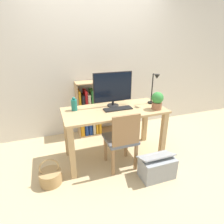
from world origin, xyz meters
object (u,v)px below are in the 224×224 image
object	(u,v)px
chair	(122,139)
basket	(51,177)
storage_box	(157,167)
monitor	(113,88)
vase	(74,105)
bookshelf	(93,112)
potted_plant	(157,100)
desk_lamp	(154,86)
keyboard	(118,109)

from	to	relation	value
chair	basket	size ratio (longest dim) A/B	2.39
basket	storage_box	xyz separation A→B (m)	(1.30, -0.34, 0.05)
chair	basket	xyz separation A→B (m)	(-0.94, 0.01, -0.36)
monitor	vase	distance (m)	0.59
bookshelf	basket	size ratio (longest dim) A/B	2.80
monitor	potted_plant	bearing A→B (deg)	-31.69
vase	bookshelf	xyz separation A→B (m)	(0.41, 0.67, -0.42)
bookshelf	basket	bearing A→B (deg)	-126.76
potted_plant	bookshelf	distance (m)	1.30
vase	desk_lamp	xyz separation A→B (m)	(1.14, -0.14, 0.19)
vase	chair	size ratio (longest dim) A/B	0.23
vase	desk_lamp	size ratio (longest dim) A/B	0.42
vase	basket	world-z (taller)	vase
bookshelf	chair	bearing A→B (deg)	-84.08
potted_plant	storage_box	xyz separation A→B (m)	(-0.20, -0.44, -0.74)
bookshelf	storage_box	world-z (taller)	bookshelf
keyboard	potted_plant	xyz separation A→B (m)	(0.51, -0.17, 0.12)
basket	keyboard	bearing A→B (deg)	15.37
keyboard	storage_box	world-z (taller)	keyboard
monitor	potted_plant	world-z (taller)	monitor
potted_plant	keyboard	bearing A→B (deg)	161.59
chair	basket	distance (m)	1.01
basket	storage_box	world-z (taller)	basket
monitor	desk_lamp	world-z (taller)	monitor
keyboard	chair	bearing A→B (deg)	-99.53
desk_lamp	vase	bearing A→B (deg)	172.77
monitor	keyboard	size ratio (longest dim) A/B	1.44
desk_lamp	basket	world-z (taller)	desk_lamp
vase	potted_plant	xyz separation A→B (m)	(1.09, -0.33, 0.05)
potted_plant	storage_box	bearing A→B (deg)	-114.66
monitor	chair	bearing A→B (deg)	-93.74
desk_lamp	chair	xyz separation A→B (m)	(-0.61, -0.30, -0.58)
monitor	desk_lamp	distance (m)	0.60
monitor	potted_plant	xyz separation A→B (m)	(0.53, -0.33, -0.14)
vase	desk_lamp	distance (m)	1.17
basket	potted_plant	bearing A→B (deg)	3.89
potted_plant	basket	bearing A→B (deg)	-176.11
monitor	chair	world-z (taller)	monitor
chair	keyboard	bearing A→B (deg)	73.49
potted_plant	bookshelf	xyz separation A→B (m)	(-0.67, 1.00, -0.46)
keyboard	bookshelf	xyz separation A→B (m)	(-0.16, 0.83, -0.34)
keyboard	bookshelf	world-z (taller)	bookshelf
chair	potted_plant	bearing A→B (deg)	4.70
monitor	desk_lamp	xyz separation A→B (m)	(0.59, -0.14, 0.01)
monitor	bookshelf	world-z (taller)	monitor
keyboard	vase	bearing A→B (deg)	164.09
keyboard	potted_plant	distance (m)	0.55
keyboard	desk_lamp	distance (m)	0.63
potted_plant	basket	xyz separation A→B (m)	(-1.50, -0.10, -0.79)
potted_plant	chair	size ratio (longest dim) A/B	0.29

